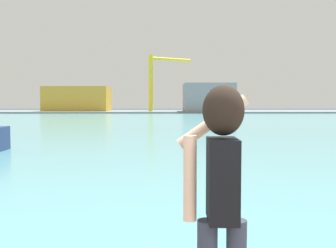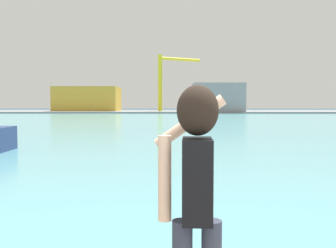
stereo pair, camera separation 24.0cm
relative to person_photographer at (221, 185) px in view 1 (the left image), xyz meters
name	(u,v)px [view 1 (the left image)]	position (x,y,z in m)	size (l,w,h in m)	color
ground_plane	(171,120)	(0.75, 49.04, -1.74)	(220.00, 220.00, 0.00)	#334751
harbor_water	(171,119)	(0.75, 51.04, -1.73)	(140.00, 100.00, 0.02)	#599EA8
far_shore_dock	(167,112)	(0.75, 91.04, -1.55)	(140.00, 20.00, 0.37)	gray
person_photographer	(221,185)	(0.00, 0.00, 0.00)	(0.53, 0.55, 1.74)	#2D3342
warehouse_left	(78,99)	(-20.75, 91.53, 1.52)	(14.95, 10.18, 5.76)	gold
warehouse_right	(208,97)	(10.09, 86.75, 1.80)	(11.32, 9.37, 6.33)	gray
port_crane	(157,76)	(-1.79, 89.65, 6.88)	(10.17, 6.03, 13.16)	yellow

